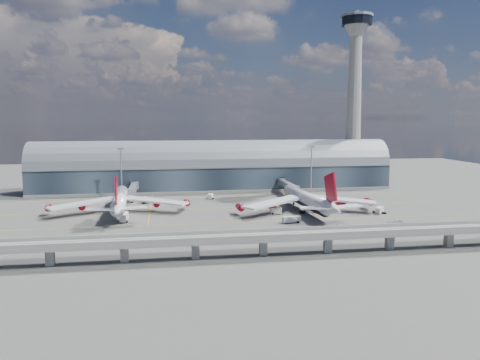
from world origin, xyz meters
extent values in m
plane|color=#474744|center=(0.00, 0.00, 0.00)|extent=(500.00, 500.00, 0.00)
cube|color=gold|center=(0.00, -10.00, 0.01)|extent=(200.00, 0.25, 0.01)
cube|color=gold|center=(0.00, 20.00, 0.01)|extent=(200.00, 0.25, 0.01)
cube|color=gold|center=(0.00, 50.00, 0.01)|extent=(200.00, 0.25, 0.01)
cube|color=gold|center=(-35.00, 30.00, 0.01)|extent=(0.25, 80.00, 0.01)
cube|color=gold|center=(35.00, 30.00, 0.01)|extent=(0.25, 80.00, 0.01)
cube|color=#202A36|center=(0.00, 78.00, 7.00)|extent=(200.00, 28.00, 14.00)
cylinder|color=gray|center=(0.00, 78.00, 14.00)|extent=(200.00, 28.00, 28.00)
cube|color=gray|center=(0.00, 64.00, 14.00)|extent=(200.00, 1.00, 1.20)
cube|color=gray|center=(0.00, 78.00, 0.60)|extent=(200.00, 30.00, 1.20)
cube|color=gray|center=(85.00, 83.00, 4.00)|extent=(18.00, 18.00, 8.00)
cone|color=gray|center=(85.00, 83.00, 45.00)|extent=(10.00, 10.00, 90.00)
cone|color=gray|center=(85.00, 83.00, 92.00)|extent=(16.00, 16.00, 8.00)
cylinder|color=black|center=(85.00, 83.00, 97.00)|extent=(18.00, 18.00, 5.00)
cylinder|color=gray|center=(85.00, 83.00, 100.00)|extent=(19.00, 19.00, 1.50)
cylinder|color=gray|center=(85.00, 83.00, 101.50)|extent=(2.40, 2.40, 3.00)
cube|color=gray|center=(0.00, -55.00, 5.50)|extent=(220.00, 8.50, 1.20)
cube|color=gray|center=(0.00, -59.00, 6.60)|extent=(220.00, 0.40, 1.20)
cube|color=gray|center=(0.00, -51.00, 6.60)|extent=(220.00, 0.40, 1.20)
cube|color=gray|center=(0.00, -56.50, 6.15)|extent=(220.00, 0.12, 0.12)
cube|color=gray|center=(0.00, -53.50, 6.15)|extent=(220.00, 0.12, 0.12)
cube|color=gray|center=(-60.00, -55.00, 2.50)|extent=(2.20, 2.20, 5.00)
cube|color=gray|center=(-40.00, -55.00, 2.50)|extent=(2.20, 2.20, 5.00)
cube|color=gray|center=(-20.00, -55.00, 2.50)|extent=(2.20, 2.20, 5.00)
cube|color=gray|center=(0.00, -55.00, 2.50)|extent=(2.20, 2.20, 5.00)
cube|color=gray|center=(20.00, -55.00, 2.50)|extent=(2.20, 2.20, 5.00)
cube|color=gray|center=(40.00, -55.00, 2.50)|extent=(2.20, 2.20, 5.00)
cube|color=gray|center=(60.00, -55.00, 2.50)|extent=(2.20, 2.20, 5.00)
cylinder|color=gray|center=(-50.00, 55.00, 12.50)|extent=(0.70, 0.70, 25.00)
cube|color=gray|center=(-50.00, 55.00, 25.20)|extent=(3.00, 0.40, 1.00)
cylinder|color=gray|center=(50.00, 55.00, 12.50)|extent=(0.70, 0.70, 25.00)
cube|color=gray|center=(50.00, 55.00, 25.20)|extent=(3.00, 0.40, 1.00)
cylinder|color=white|center=(-47.66, 17.72, 5.53)|extent=(8.02, 47.55, 5.71)
cone|color=white|center=(-48.95, 44.03, 5.53)|extent=(6.05, 7.41, 5.71)
cone|color=white|center=(-46.28, -10.37, 6.25)|extent=(6.23, 10.97, 5.71)
cube|color=#9F0619|center=(-46.41, -7.70, 13.30)|extent=(1.15, 10.69, 11.82)
cube|color=white|center=(-62.49, 15.21, 4.82)|extent=(28.37, 20.87, 2.31)
cube|color=white|center=(-32.65, 16.67, 4.82)|extent=(29.07, 18.71, 2.31)
cylinder|color=#9F0619|center=(-63.13, 16.96, 3.21)|extent=(3.07, 4.60, 2.86)
cylinder|color=#9F0619|center=(-76.39, 16.31, 3.21)|extent=(3.07, 4.60, 2.86)
cylinder|color=#9F0619|center=(-32.19, 18.48, 3.21)|extent=(3.07, 4.60, 2.86)
cylinder|color=#9F0619|center=(-18.93, 19.13, 3.21)|extent=(3.07, 4.60, 2.86)
cylinder|color=gray|center=(-48.48, 34.39, 1.34)|extent=(0.45, 0.45, 2.68)
cylinder|color=gray|center=(-50.34, 14.02, 1.34)|extent=(0.54, 0.54, 2.68)
cylinder|color=gray|center=(-44.63, 14.30, 1.34)|extent=(0.54, 0.54, 2.68)
cylinder|color=black|center=(-50.34, 14.02, 0.49)|extent=(2.03, 1.43, 1.34)
cylinder|color=black|center=(-44.63, 14.30, 0.49)|extent=(2.03, 1.43, 1.34)
cylinder|color=white|center=(32.29, 6.34, 5.78)|extent=(8.26, 47.63, 5.68)
cone|color=white|center=(30.84, 32.94, 5.78)|extent=(6.10, 8.14, 5.68)
cone|color=white|center=(33.85, -22.21, 6.57)|extent=(6.32, 12.05, 5.68)
cube|color=#9F0619|center=(33.69, -19.28, 14.01)|extent=(1.32, 11.74, 12.98)
cube|color=white|center=(17.07, 3.55, 5.00)|extent=(29.36, 21.99, 2.43)
cube|color=white|center=(47.72, 5.22, 5.00)|extent=(30.12, 19.55, 2.43)
cylinder|color=black|center=(32.29, 6.34, 4.22)|extent=(7.14, 42.73, 4.83)
cylinder|color=#9F0619|center=(16.40, 5.47, 3.23)|extent=(3.40, 5.06, 3.14)
cylinder|color=#9F0619|center=(2.77, 4.73, 3.23)|extent=(3.40, 5.06, 3.14)
cylinder|color=#9F0619|center=(48.18, 7.21, 3.23)|extent=(3.40, 5.06, 3.14)
cylinder|color=#9F0619|center=(61.80, 7.95, 3.23)|extent=(3.40, 5.06, 3.14)
cylinder|color=gray|center=(31.38, 23.03, 1.47)|extent=(0.49, 0.49, 2.94)
cylinder|color=gray|center=(29.37, 2.26, 1.47)|extent=(0.59, 0.59, 2.94)
cylinder|color=gray|center=(35.63, 2.60, 1.47)|extent=(0.59, 0.59, 2.94)
cylinder|color=black|center=(29.37, 2.26, 0.54)|extent=(2.23, 1.59, 1.47)
cylinder|color=black|center=(35.63, 2.60, 0.54)|extent=(2.23, 1.59, 1.47)
cube|color=gray|center=(-44.16, 52.00, 5.20)|extent=(3.00, 24.00, 3.00)
cube|color=gray|center=(-44.16, 40.00, 5.20)|extent=(3.60, 3.60, 3.40)
cylinder|color=gray|center=(-44.16, 64.00, 5.20)|extent=(4.40, 4.40, 4.00)
cylinder|color=gray|center=(-44.16, 40.00, 1.70)|extent=(0.50, 0.50, 3.40)
cylinder|color=black|center=(-44.16, 40.00, 0.35)|extent=(1.40, 0.80, 0.80)
cube|color=gray|center=(35.79, 50.00, 5.20)|extent=(3.00, 28.00, 3.00)
cube|color=gray|center=(35.79, 36.00, 5.20)|extent=(3.60, 3.60, 3.40)
cylinder|color=gray|center=(35.79, 64.00, 5.20)|extent=(4.40, 4.40, 4.00)
cylinder|color=gray|center=(35.79, 36.00, 1.70)|extent=(0.50, 0.50, 3.40)
cylinder|color=black|center=(35.79, 36.00, 0.35)|extent=(1.40, 0.80, 0.80)
cube|color=beige|center=(-44.51, -0.97, 1.77)|extent=(3.01, 7.88, 2.88)
cylinder|color=black|center=(-44.66, 1.50, 0.50)|extent=(2.82, 1.16, 1.00)
cylinder|color=black|center=(-44.35, -3.44, 0.50)|extent=(2.82, 1.16, 1.00)
cube|color=beige|center=(17.96, 3.26, 1.53)|extent=(4.99, 2.73, 2.48)
cylinder|color=black|center=(19.47, 3.44, 0.43)|extent=(1.13, 2.47, 0.86)
cylinder|color=black|center=(16.44, 3.09, 0.43)|extent=(1.13, 2.47, 0.86)
cube|color=beige|center=(19.97, -14.26, 1.42)|extent=(7.31, 2.99, 2.31)
cylinder|color=black|center=(22.22, -14.57, 0.40)|extent=(1.09, 2.31, 0.80)
cylinder|color=black|center=(17.72, -13.95, 0.40)|extent=(1.09, 2.31, 0.80)
cube|color=beige|center=(61.96, -2.71, 1.49)|extent=(5.39, 5.56, 2.43)
cylinder|color=black|center=(60.74, -1.40, 0.42)|extent=(2.28, 2.20, 0.84)
cylinder|color=black|center=(63.18, -4.02, 0.42)|extent=(2.28, 2.20, 0.84)
cube|color=beige|center=(-5.72, 45.21, 1.38)|extent=(3.25, 4.71, 2.24)
cylinder|color=black|center=(-6.16, 46.52, 0.39)|extent=(2.29, 1.42, 0.78)
cylinder|color=black|center=(-5.28, 43.90, 0.39)|extent=(2.29, 1.42, 0.78)
cube|color=beige|center=(-37.02, 38.30, 1.54)|extent=(5.12, 6.02, 2.51)
cylinder|color=black|center=(-35.96, 39.82, 0.43)|extent=(2.47, 2.09, 0.87)
cylinder|color=black|center=(-38.07, 36.78, 0.43)|extent=(2.47, 2.09, 0.87)
cube|color=gray|center=(-48.33, -31.45, 0.23)|extent=(2.57, 2.21, 0.27)
cube|color=silver|center=(-48.33, -31.45, 0.95)|extent=(2.21, 1.98, 1.36)
cube|color=gray|center=(-46.18, -30.49, 0.23)|extent=(2.57, 2.21, 0.27)
cube|color=silver|center=(-46.18, -30.49, 0.95)|extent=(2.21, 1.98, 1.36)
cube|color=gray|center=(-44.03, -29.53, 0.23)|extent=(2.57, 2.21, 0.27)
cube|color=silver|center=(-44.03, -29.53, 0.95)|extent=(2.21, 1.98, 1.36)
cube|color=gray|center=(53.90, -27.04, 0.29)|extent=(3.26, 2.77, 0.34)
cube|color=silver|center=(53.90, -27.04, 1.21)|extent=(2.79, 2.48, 1.72)
cube|color=gray|center=(56.66, -25.88, 0.29)|extent=(3.26, 2.77, 0.34)
cube|color=silver|center=(56.66, -25.88, 1.21)|extent=(2.79, 2.48, 1.72)
cube|color=gray|center=(59.41, -24.72, 0.29)|extent=(3.26, 2.77, 0.34)
cube|color=silver|center=(59.41, -24.72, 1.21)|extent=(2.79, 2.48, 1.72)
cube|color=gray|center=(29.92, -32.54, 0.27)|extent=(3.15, 2.87, 0.33)
cube|color=silver|center=(29.92, -32.54, 1.15)|extent=(2.72, 2.55, 1.64)
cube|color=gray|center=(32.33, -31.04, 0.27)|extent=(3.15, 2.87, 0.33)
cube|color=silver|center=(32.33, -31.04, 1.15)|extent=(2.72, 2.55, 1.64)
cube|color=gray|center=(34.74, -29.53, 0.27)|extent=(3.15, 2.87, 0.33)
cube|color=silver|center=(34.74, -29.53, 1.15)|extent=(2.72, 2.55, 1.64)
camera|label=1|loc=(-28.35, -186.60, 40.33)|focal=35.00mm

